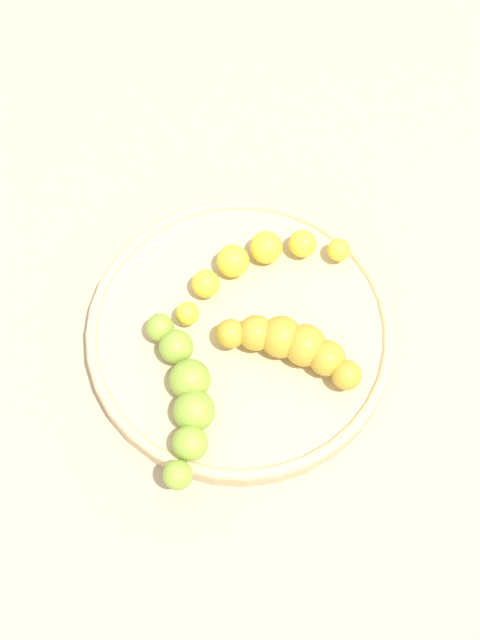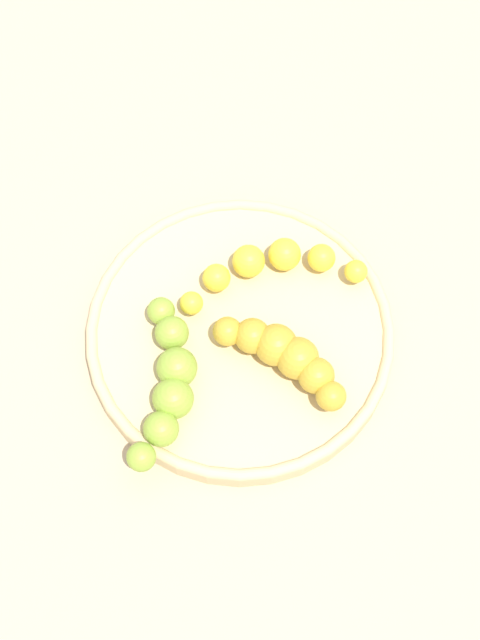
# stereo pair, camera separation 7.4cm
# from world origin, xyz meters

# --- Properties ---
(ground_plane) EXTENTS (2.40, 2.40, 0.00)m
(ground_plane) POSITION_xyz_m (0.00, 0.00, 0.00)
(ground_plane) COLOR tan
(fruit_bowl) EXTENTS (0.27, 0.27, 0.02)m
(fruit_bowl) POSITION_xyz_m (0.00, 0.00, 0.01)
(fruit_bowl) COLOR #D1B784
(fruit_bowl) RESTS_ON ground_plane
(banana_yellow) EXTENTS (0.17, 0.06, 0.03)m
(banana_yellow) POSITION_xyz_m (0.03, 0.05, 0.03)
(banana_yellow) COLOR yellow
(banana_yellow) RESTS_ON fruit_bowl
(banana_green) EXTENTS (0.07, 0.15, 0.03)m
(banana_green) POSITION_xyz_m (-0.07, -0.04, 0.04)
(banana_green) COLOR #8CAD38
(banana_green) RESTS_ON fruit_bowl
(banana_spotted) EXTENTS (0.10, 0.10, 0.04)m
(banana_spotted) POSITION_xyz_m (0.03, -0.04, 0.04)
(banana_spotted) COLOR gold
(banana_spotted) RESTS_ON fruit_bowl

